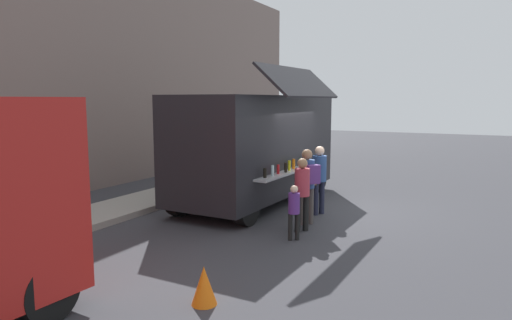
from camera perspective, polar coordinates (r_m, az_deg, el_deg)
name	(u,v)px	position (r m, az deg, el deg)	size (l,w,h in m)	color
ground_plane	(324,208)	(12.15, 8.46, -6.01)	(60.00, 60.00, 0.00)	#38383D
curb_strip	(74,222)	(11.27, -21.73, -7.16)	(28.00, 1.60, 0.15)	#9E998E
food_truck_main	(257,145)	(12.51, 0.17, 1.92)	(5.88, 3.13, 3.65)	black
traffic_cone_orange	(204,285)	(6.59, -6.51, -15.30)	(0.36, 0.36, 0.55)	orange
trash_bin	(251,162)	(17.21, -0.62, -0.31)	(0.60, 0.60, 0.96)	#2F603B
customer_front_ordering	(319,174)	(11.33, 7.85, -1.77)	(0.55, 0.38, 1.70)	#1F2237
customer_mid_with_backpack	(308,179)	(10.34, 6.47, -2.37)	(0.52, 0.55, 1.73)	#4B4542
customer_rear_waiting	(302,188)	(9.83, 5.78, -3.50)	(0.32, 0.32, 1.60)	black
child_near_queue	(294,208)	(9.26, 4.77, -5.95)	(0.23, 0.23, 1.13)	black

